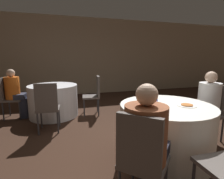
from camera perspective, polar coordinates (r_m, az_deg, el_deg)
name	(u,v)px	position (r m, az deg, el deg)	size (l,w,h in m)	color
ground_plane	(158,155)	(2.73, 14.69, -20.11)	(16.00, 16.00, 0.00)	#382319
wall_back	(93,57)	(6.73, -6.17, 10.62)	(16.00, 0.06, 2.80)	gray
table_near	(165,130)	(2.60, 16.95, -12.66)	(1.26, 1.26, 0.74)	white
table_far	(54,101)	(4.34, -18.52, -3.46)	(1.11, 1.11, 0.74)	silver
chair_near_southwest	(141,155)	(1.61, 9.55, -20.36)	(0.57, 0.57, 0.93)	#59514C
chair_near_east	(212,108)	(3.35, 29.74, -5.15)	(0.48, 0.47, 0.93)	#59514C
chair_far_west	(8,94)	(4.57, -30.77, -1.40)	(0.45, 0.45, 0.93)	#59514C
chair_far_south	(47,104)	(3.36, -20.37, -4.36)	(0.43, 0.44, 0.93)	#59514C
chair_far_east	(95,92)	(4.25, -5.63, -0.75)	(0.45, 0.45, 0.93)	#59514C
person_white_shirt	(206,107)	(3.21, 28.24, -5.07)	(0.50, 0.38, 1.16)	black
person_orange_shirt	(17,94)	(4.50, -28.71, -1.31)	(0.49, 0.34, 1.12)	#33384C
person_floral_shirt	(147,142)	(1.72, 11.33, -16.46)	(0.51, 0.51, 1.16)	black
pizza_plate_near	(187,105)	(2.53, 23.26, -4.74)	(0.25, 0.25, 0.02)	white
soda_can_silver	(145,102)	(2.31, 10.60, -4.03)	(0.07, 0.07, 0.12)	silver
soda_can_blue	(155,102)	(2.34, 13.88, -3.99)	(0.07, 0.07, 0.12)	#1E38A5
cup_far	(38,86)	(3.92, -22.99, 1.00)	(0.08, 0.08, 0.09)	silver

